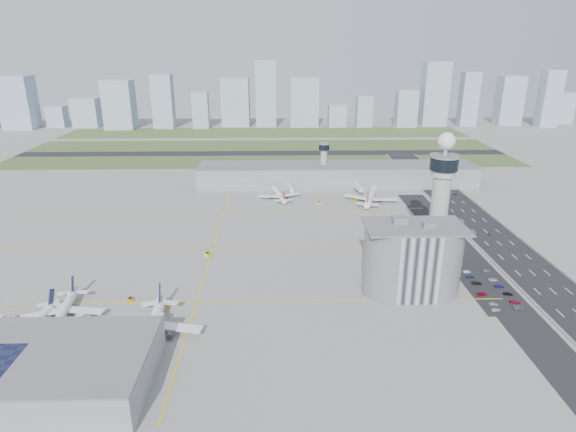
{
  "coord_description": "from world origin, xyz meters",
  "views": [
    {
      "loc": [
        -5.68,
        -208.52,
        102.3
      ],
      "look_at": [
        0.0,
        35.0,
        15.0
      ],
      "focal_mm": 30.0,
      "sensor_mm": 36.0,
      "label": 1
    }
  ],
  "objects_px": {
    "admin_building": "(412,259)",
    "car_lot_0": "(496,310)",
    "car_lot_4": "(470,276)",
    "car_hw_2": "(455,194)",
    "car_lot_11": "(486,271)",
    "tug_1": "(168,304)",
    "airplane_near_b": "(62,308)",
    "car_lot_5": "(467,272)",
    "secondary_tower": "(324,160)",
    "car_hw_1": "(490,234)",
    "tug_3": "(207,254)",
    "jet_bridge_far_1": "(355,187)",
    "jet_bridge_near_2": "(146,340)",
    "car_lot_9": "(499,286)",
    "car_lot_7": "(515,302)",
    "car_lot_10": "(493,280)",
    "jet_bridge_far_0": "(288,187)",
    "control_tower": "(441,194)",
    "airplane_far_b": "(371,193)",
    "tug_5": "(354,199)",
    "jet_bridge_near_1": "(61,341)",
    "tug_4": "(319,203)",
    "tug_2": "(130,299)",
    "airplane_near_a": "(31,321)",
    "tug_0": "(63,317)",
    "car_lot_2": "(482,294)",
    "car_lot_8": "(508,294)",
    "car_lot_3": "(477,283)",
    "car_lot_1": "(493,304)",
    "car_hw_4": "(413,173)",
    "airplane_near_c": "(152,324)"
  },
  "relations": [
    {
      "from": "admin_building",
      "to": "car_lot_0",
      "type": "distance_m",
      "value": 38.42
    },
    {
      "from": "car_lot_4",
      "to": "car_hw_2",
      "type": "relative_size",
      "value": 0.98
    },
    {
      "from": "car_lot_11",
      "to": "tug_1",
      "type": "bearing_deg",
      "value": 94.84
    },
    {
      "from": "airplane_near_b",
      "to": "car_lot_5",
      "type": "height_order",
      "value": "airplane_near_b"
    },
    {
      "from": "secondary_tower",
      "to": "car_lot_11",
      "type": "relative_size",
      "value": 7.53
    },
    {
      "from": "car_lot_5",
      "to": "car_hw_1",
      "type": "bearing_deg",
      "value": -42.87
    },
    {
      "from": "admin_building",
      "to": "tug_3",
      "type": "xyz_separation_m",
      "value": [
        -93.72,
        39.52,
        -14.36
      ]
    },
    {
      "from": "jet_bridge_far_1",
      "to": "car_lot_11",
      "type": "height_order",
      "value": "jet_bridge_far_1"
    },
    {
      "from": "jet_bridge_near_2",
      "to": "car_lot_0",
      "type": "xyz_separation_m",
      "value": [
        135.77,
        21.29,
        -2.21
      ]
    },
    {
      "from": "car_lot_9",
      "to": "car_lot_7",
      "type": "bearing_deg",
      "value": -178.32
    },
    {
      "from": "car_lot_10",
      "to": "car_lot_11",
      "type": "xyz_separation_m",
      "value": [
        0.57,
        9.19,
        0.02
      ]
    },
    {
      "from": "car_hw_2",
      "to": "jet_bridge_far_0",
      "type": "bearing_deg",
      "value": 171.41
    },
    {
      "from": "secondary_tower",
      "to": "car_lot_0",
      "type": "relative_size",
      "value": 8.46
    },
    {
      "from": "control_tower",
      "to": "car_lot_7",
      "type": "distance_m",
      "value": 58.15
    },
    {
      "from": "airplane_far_b",
      "to": "car_lot_5",
      "type": "height_order",
      "value": "airplane_far_b"
    },
    {
      "from": "jet_bridge_far_0",
      "to": "tug_5",
      "type": "distance_m",
      "value": 51.38
    },
    {
      "from": "jet_bridge_near_1",
      "to": "jet_bridge_near_2",
      "type": "xyz_separation_m",
      "value": [
        30.0,
        0.0,
        0.0
      ]
    },
    {
      "from": "tug_1",
      "to": "tug_4",
      "type": "relative_size",
      "value": 0.88
    },
    {
      "from": "tug_5",
      "to": "tug_2",
      "type": "bearing_deg",
      "value": 32.58
    },
    {
      "from": "airplane_near_a",
      "to": "car_lot_7",
      "type": "xyz_separation_m",
      "value": [
        191.54,
        17.03,
        -4.23
      ]
    },
    {
      "from": "car_lot_0",
      "to": "car_lot_4",
      "type": "relative_size",
      "value": 0.99
    },
    {
      "from": "airplane_near_a",
      "to": "tug_0",
      "type": "distance_m",
      "value": 12.47
    },
    {
      "from": "jet_bridge_far_0",
      "to": "car_lot_2",
      "type": "bearing_deg",
      "value": 16.92
    },
    {
      "from": "tug_0",
      "to": "car_lot_8",
      "type": "distance_m",
      "value": 184.79
    },
    {
      "from": "control_tower",
      "to": "airplane_near_b",
      "type": "height_order",
      "value": "control_tower"
    },
    {
      "from": "car_lot_5",
      "to": "airplane_far_b",
      "type": "bearing_deg",
      "value": 3.63
    },
    {
      "from": "control_tower",
      "to": "car_lot_11",
      "type": "bearing_deg",
      "value": -29.86
    },
    {
      "from": "jet_bridge_near_2",
      "to": "tug_5",
      "type": "relative_size",
      "value": 4.63
    },
    {
      "from": "airplane_near_a",
      "to": "jet_bridge_far_1",
      "type": "relative_size",
      "value": 2.47
    },
    {
      "from": "tug_1",
      "to": "car_hw_2",
      "type": "height_order",
      "value": "tug_1"
    },
    {
      "from": "tug_4",
      "to": "car_lot_3",
      "type": "height_order",
      "value": "tug_4"
    },
    {
      "from": "car_lot_1",
      "to": "car_lot_4",
      "type": "relative_size",
      "value": 0.91
    },
    {
      "from": "tug_3",
      "to": "car_lot_7",
      "type": "distance_m",
      "value": 144.61
    },
    {
      "from": "car_lot_2",
      "to": "car_lot_11",
      "type": "xyz_separation_m",
      "value": [
        11.05,
        22.11,
        0.03
      ]
    },
    {
      "from": "car_lot_4",
      "to": "car_hw_4",
      "type": "bearing_deg",
      "value": -7.73
    },
    {
      "from": "car_lot_9",
      "to": "tug_3",
      "type": "bearing_deg",
      "value": 73.37
    },
    {
      "from": "airplane_near_c",
      "to": "car_hw_1",
      "type": "distance_m",
      "value": 194.09
    },
    {
      "from": "car_lot_4",
      "to": "control_tower",
      "type": "bearing_deg",
      "value": 32.09
    },
    {
      "from": "car_lot_1",
      "to": "car_lot_9",
      "type": "relative_size",
      "value": 0.89
    },
    {
      "from": "jet_bridge_far_0",
      "to": "car_lot_7",
      "type": "xyz_separation_m",
      "value": [
        91.53,
        -165.63,
        -2.23
      ]
    },
    {
      "from": "car_lot_3",
      "to": "jet_bridge_far_0",
      "type": "bearing_deg",
      "value": 28.95
    },
    {
      "from": "tug_5",
      "to": "car_lot_0",
      "type": "distance_m",
      "value": 151.61
    },
    {
      "from": "airplane_near_b",
      "to": "car_hw_2",
      "type": "relative_size",
      "value": 9.62
    },
    {
      "from": "airplane_near_a",
      "to": "car_lot_9",
      "type": "height_order",
      "value": "airplane_near_a"
    },
    {
      "from": "tug_5",
      "to": "car_lot_5",
      "type": "bearing_deg",
      "value": 91.01
    },
    {
      "from": "airplane_near_b",
      "to": "car_hw_4",
      "type": "distance_m",
      "value": 298.43
    },
    {
      "from": "tug_1",
      "to": "car_hw_2",
      "type": "xyz_separation_m",
      "value": [
        173.82,
        151.66,
        -0.25
      ]
    },
    {
      "from": "jet_bridge_far_0",
      "to": "tug_2",
      "type": "xyz_separation_m",
      "value": [
        -70.09,
        -160.05,
        -1.99
      ]
    },
    {
      "from": "car_lot_9",
      "to": "car_lot_10",
      "type": "height_order",
      "value": "car_lot_9"
    },
    {
      "from": "tug_2",
      "to": "car_lot_5",
      "type": "xyz_separation_m",
      "value": [
        152.09,
        23.1,
        -0.28
      ]
    }
  ]
}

